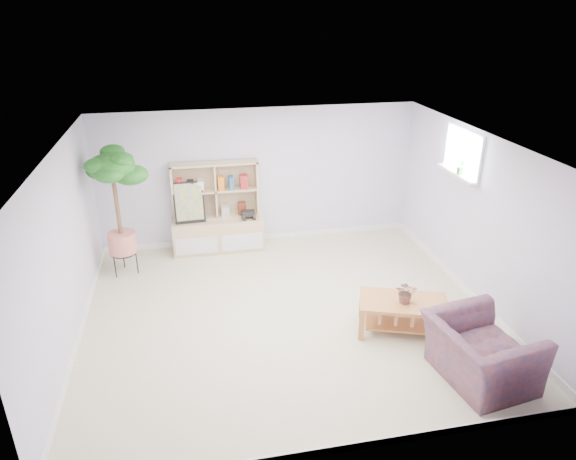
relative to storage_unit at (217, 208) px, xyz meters
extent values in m
cube|color=#B9AF91|center=(0.77, -2.24, -0.78)|extent=(5.50, 5.00, 0.01)
cube|color=white|center=(0.77, -2.24, 1.62)|extent=(5.50, 5.00, 0.01)
cube|color=#DAD0FF|center=(0.77, 0.26, 0.42)|extent=(5.50, 0.01, 2.40)
cube|color=#DAD0FF|center=(0.77, -4.74, 0.42)|extent=(5.50, 0.01, 2.40)
cube|color=#DAD0FF|center=(-1.98, -2.24, 0.42)|extent=(0.01, 5.00, 2.40)
cube|color=#DAD0FF|center=(3.52, -2.24, 0.42)|extent=(0.01, 5.00, 2.40)
cube|color=white|center=(3.44, -1.64, 0.90)|extent=(0.14, 1.00, 0.04)
imported|color=#145220|center=(2.17, -2.98, -0.17)|extent=(0.34, 0.32, 0.30)
imported|color=navy|center=(2.65, -4.00, -0.36)|extent=(1.12, 1.25, 0.83)
imported|color=#20521F|center=(3.44, -1.72, 1.04)|extent=(0.15, 0.14, 0.22)
camera|label=1|loc=(-0.42, -8.21, 3.20)|focal=32.00mm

